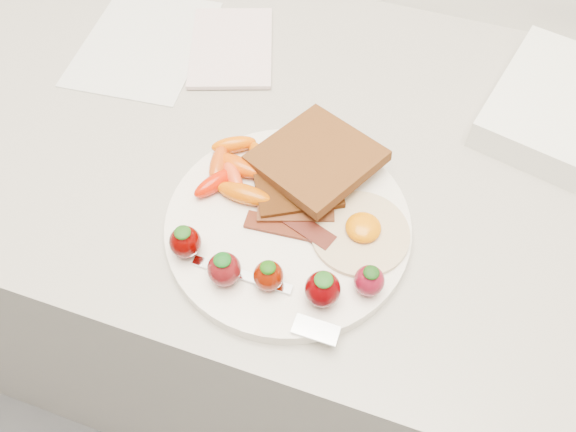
% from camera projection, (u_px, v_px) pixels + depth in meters
% --- Properties ---
extents(counter, '(2.00, 0.60, 0.90)m').
position_uv_depth(counter, '(314.00, 299.00, 1.07)').
color(counter, gray).
rests_on(counter, ground).
extents(plate, '(0.27, 0.27, 0.02)m').
position_uv_depth(plate, '(288.00, 225.00, 0.62)').
color(plate, white).
rests_on(plate, counter).
extents(toast_lower, '(0.13, 0.13, 0.01)m').
position_uv_depth(toast_lower, '(296.00, 180.00, 0.64)').
color(toast_lower, black).
rests_on(toast_lower, plate).
extents(toast_upper, '(0.16, 0.16, 0.03)m').
position_uv_depth(toast_upper, '(316.00, 158.00, 0.64)').
color(toast_upper, '#371C07').
rests_on(toast_upper, toast_lower).
extents(fried_egg, '(0.13, 0.13, 0.02)m').
position_uv_depth(fried_egg, '(361.00, 231.00, 0.60)').
color(fried_egg, beige).
rests_on(fried_egg, plate).
extents(bacon_strips, '(0.10, 0.06, 0.01)m').
position_uv_depth(bacon_strips, '(293.00, 221.00, 0.61)').
color(bacon_strips, '#341004').
rests_on(bacon_strips, plate).
extents(baby_carrots, '(0.10, 0.11, 0.02)m').
position_uv_depth(baby_carrots, '(234.00, 170.00, 0.64)').
color(baby_carrots, '#CE4402').
rests_on(baby_carrots, plate).
extents(strawberries, '(0.22, 0.07, 0.04)m').
position_uv_depth(strawberries, '(271.00, 271.00, 0.56)').
color(strawberries, '#470100').
rests_on(strawberries, plate).
extents(fork, '(0.17, 0.05, 0.00)m').
position_uv_depth(fork, '(275.00, 299.00, 0.56)').
color(fork, silver).
rests_on(fork, plate).
extents(paper_sheet, '(0.19, 0.24, 0.00)m').
position_uv_depth(paper_sheet, '(144.00, 43.00, 0.80)').
color(paper_sheet, silver).
rests_on(paper_sheet, counter).
extents(notepad, '(0.16, 0.19, 0.01)m').
position_uv_depth(notepad, '(231.00, 47.00, 0.79)').
color(notepad, beige).
rests_on(notepad, paper_sheet).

